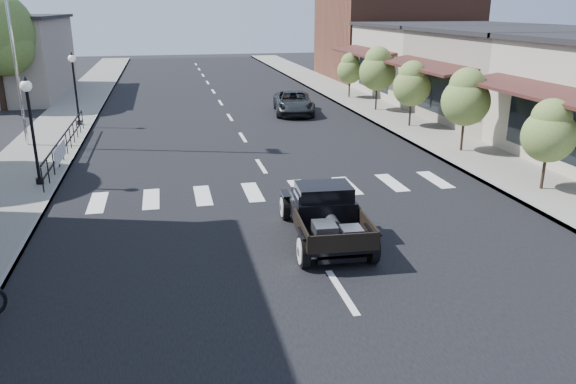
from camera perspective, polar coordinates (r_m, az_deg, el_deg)
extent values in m
plane|color=black|center=(14.65, 1.93, -4.70)|extent=(120.00, 120.00, 0.00)
cube|color=black|center=(28.83, -5.45, 6.81)|extent=(14.00, 80.00, 0.02)
cube|color=gray|center=(29.08, -22.39, 5.74)|extent=(3.00, 80.00, 0.15)
cube|color=gray|center=(30.98, 10.48, 7.51)|extent=(3.00, 80.00, 0.15)
cube|color=gray|center=(32.07, 23.10, 10.67)|extent=(10.00, 9.00, 4.50)
cube|color=#B3AC98|center=(39.73, 15.62, 12.66)|extent=(10.00, 9.00, 4.50)
cube|color=brown|center=(48.90, 10.74, 15.41)|extent=(11.00, 10.00, 7.00)
imported|color=black|center=(31.66, 0.57, 9.05)|extent=(2.68, 4.74, 1.25)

